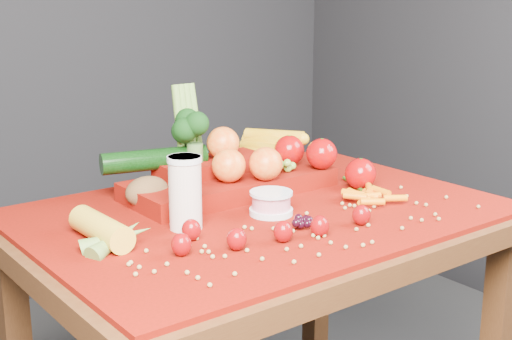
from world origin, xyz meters
TOP-DOWN VIEW (x-y plane):
  - table at (0.00, 0.00)m, footprint 1.10×0.80m
  - red_cloth at (0.00, 0.00)m, footprint 1.05×0.75m
  - milk_glass at (-0.21, -0.01)m, footprint 0.07×0.07m
  - yogurt_bowl at (-0.01, -0.05)m, footprint 0.10×0.10m
  - strawberry_scatter at (-0.13, -0.15)m, footprint 0.44×0.28m
  - dark_grape_cluster at (-0.01, -0.16)m, footprint 0.06×0.05m
  - soybean_scatter at (0.00, -0.20)m, footprint 0.84×0.24m
  - corn_ear at (-0.38, -0.01)m, footprint 0.18×0.23m
  - potato at (-0.20, 0.17)m, footprint 0.11×0.08m
  - baby_carrot_pile at (0.23, -0.12)m, footprint 0.18×0.17m
  - green_bean_pile at (0.31, -0.01)m, footprint 0.14×0.12m
  - produce_mound at (0.04, 0.15)m, footprint 0.61×0.37m

SIDE VIEW (x-z plane):
  - table at x=0.00m, z-range 0.28..1.03m
  - red_cloth at x=0.00m, z-range 0.75..0.76m
  - soybean_scatter at x=0.00m, z-range 0.76..0.77m
  - green_bean_pile at x=0.31m, z-range 0.76..0.77m
  - dark_grape_cluster at x=-0.01m, z-range 0.76..0.79m
  - baby_carrot_pile at x=0.23m, z-range 0.76..0.79m
  - corn_ear at x=-0.38m, z-range 0.76..0.81m
  - strawberry_scatter at x=-0.13m, z-range 0.76..0.81m
  - yogurt_bowl at x=-0.01m, z-range 0.76..0.82m
  - potato at x=-0.20m, z-range 0.76..0.84m
  - produce_mound at x=0.04m, z-range 0.69..0.96m
  - milk_glass at x=-0.21m, z-range 0.77..0.92m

